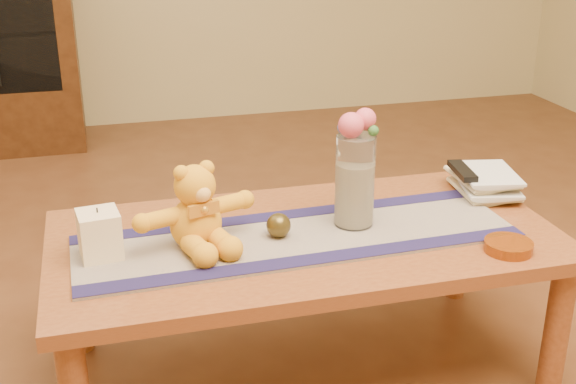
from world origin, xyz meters
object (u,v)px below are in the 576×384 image
object	(u,v)px
book_bottom	(459,192)
amber_dish	(508,246)
bronze_ball	(279,225)
pillar_candle	(100,234)
glass_vase	(355,181)
tv_remote	(462,171)
teddy_bear	(195,206)

from	to	relation	value
book_bottom	amber_dish	bearing A→B (deg)	-93.01
bronze_ball	book_bottom	bearing A→B (deg)	14.41
pillar_candle	amber_dish	distance (m)	1.06
glass_vase	tv_remote	world-z (taller)	glass_vase
tv_remote	amber_dish	size ratio (longest dim) A/B	1.26
teddy_bear	book_bottom	xyz separation A→B (m)	(0.85, 0.15, -0.11)
teddy_bear	glass_vase	size ratio (longest dim) A/B	1.23
bronze_ball	amber_dish	bearing A→B (deg)	-21.92
pillar_candle	book_bottom	world-z (taller)	pillar_candle
glass_vase	bronze_ball	xyz separation A→B (m)	(-0.23, -0.03, -0.10)
book_bottom	tv_remote	bearing A→B (deg)	-93.00
amber_dish	tv_remote	bearing A→B (deg)	81.57
bronze_ball	tv_remote	distance (m)	0.64
pillar_candle	amber_dish	world-z (taller)	pillar_candle
bronze_ball	glass_vase	bearing A→B (deg)	6.79
pillar_candle	bronze_ball	distance (m)	0.47
book_bottom	tv_remote	distance (m)	0.08
glass_vase	tv_remote	bearing A→B (deg)	17.29
book_bottom	teddy_bear	bearing A→B (deg)	-164.72
pillar_candle	tv_remote	xyz separation A→B (m)	(1.09, 0.14, 0.02)
book_bottom	bronze_ball	bearing A→B (deg)	-160.16
bronze_ball	amber_dish	world-z (taller)	bronze_ball
glass_vase	bronze_ball	world-z (taller)	glass_vase
teddy_bear	amber_dish	xyz separation A→B (m)	(0.79, -0.24, -0.10)
teddy_bear	bronze_ball	xyz separation A→B (m)	(0.22, -0.01, -0.07)
amber_dish	book_bottom	bearing A→B (deg)	81.57
glass_vase	amber_dish	world-z (taller)	glass_vase
pillar_candle	tv_remote	world-z (taller)	pillar_candle
amber_dish	bronze_ball	bearing A→B (deg)	158.08
teddy_bear	amber_dish	bearing A→B (deg)	-33.85
tv_remote	glass_vase	bearing A→B (deg)	-154.28
teddy_bear	pillar_candle	bearing A→B (deg)	164.55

